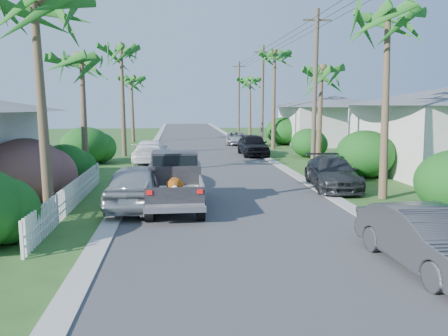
{
  "coord_description": "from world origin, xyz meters",
  "views": [
    {
      "loc": [
        -2.12,
        -10.98,
        3.87
      ],
      "look_at": [
        -0.3,
        5.7,
        1.4
      ],
      "focal_mm": 35.0,
      "sensor_mm": 36.0,
      "label": 1
    }
  ],
  "objects": [
    {
      "name": "shrub_l_d",
      "position": [
        -8.0,
        18.0,
        1.2
      ],
      "size": [
        3.2,
        3.52,
        2.4
      ],
      "primitive_type": "ellipsoid",
      "color": "#134314",
      "rests_on": "ground"
    },
    {
      "name": "palm_r_d",
      "position": [
        6.5,
        40.0,
        6.74
      ],
      "size": [
        4.4,
        4.4,
        8.0
      ],
      "color": "brown",
      "rests_on": "ground"
    },
    {
      "name": "palm_r_c",
      "position": [
        6.2,
        26.0,
        8.11
      ],
      "size": [
        4.4,
        4.4,
        9.4
      ],
      "color": "brown",
      "rests_on": "ground"
    },
    {
      "name": "palm_r_b",
      "position": [
        6.6,
        15.0,
        5.95
      ],
      "size": [
        4.4,
        4.4,
        7.2
      ],
      "color": "brown",
      "rests_on": "ground"
    },
    {
      "name": "road",
      "position": [
        0.0,
        25.0,
        0.01
      ],
      "size": [
        8.0,
        100.0,
        0.02
      ],
      "primitive_type": "cube",
      "color": "#38383A",
      "rests_on": "ground"
    },
    {
      "name": "curb_left",
      "position": [
        -4.3,
        25.0,
        0.03
      ],
      "size": [
        0.6,
        100.0,
        0.06
      ],
      "primitive_type": "cube",
      "color": "#A5A39E",
      "rests_on": "ground"
    },
    {
      "name": "house_right_near",
      "position": [
        13.0,
        12.0,
        2.22
      ],
      "size": [
        8.0,
        9.0,
        4.8
      ],
      "color": "silver",
      "rests_on": "ground"
    },
    {
      "name": "parked_car_rf",
      "position": [
        3.6,
        21.35,
        0.81
      ],
      "size": [
        1.96,
        4.76,
        1.61
      ],
      "primitive_type": "imported",
      "rotation": [
        0.0,
        0.0,
        0.01
      ],
      "color": "black",
      "rests_on": "ground"
    },
    {
      "name": "palm_l_d",
      "position": [
        -6.5,
        34.0,
        6.44
      ],
      "size": [
        4.4,
        4.4,
        7.7
      ],
      "color": "brown",
      "rests_on": "ground"
    },
    {
      "name": "utility_pole_d",
      "position": [
        5.6,
        43.0,
        4.6
      ],
      "size": [
        1.6,
        0.26,
        9.0
      ],
      "color": "brown",
      "rests_on": "ground"
    },
    {
      "name": "parked_car_rm",
      "position": [
        5.0,
        8.23,
        0.7
      ],
      "size": [
        2.55,
        5.06,
        1.41
      ],
      "primitive_type": "imported",
      "rotation": [
        0.0,
        0.0,
        -0.12
      ],
      "color": "#272A2B",
      "rests_on": "ground"
    },
    {
      "name": "picket_fence",
      "position": [
        -6.0,
        5.5,
        0.5
      ],
      "size": [
        0.1,
        11.0,
        1.0
      ],
      "primitive_type": "cube",
      "color": "white",
      "rests_on": "ground"
    },
    {
      "name": "parked_car_rd",
      "position": [
        3.6,
        30.45,
        0.61
      ],
      "size": [
        2.52,
        4.58,
        1.21
      ],
      "primitive_type": "imported",
      "rotation": [
        0.0,
        0.0,
        -0.12
      ],
      "color": "#B3B6BA",
      "rests_on": "ground"
    },
    {
      "name": "curb_right",
      "position": [
        4.3,
        25.0,
        0.03
      ],
      "size": [
        0.6,
        100.0,
        0.06
      ],
      "primitive_type": "cube",
      "color": "#A5A39E",
      "rests_on": "ground"
    },
    {
      "name": "parked_car_rn",
      "position": [
        3.69,
        -1.69,
        0.72
      ],
      "size": [
        1.77,
        4.44,
        1.44
      ],
      "primitive_type": "imported",
      "rotation": [
        0.0,
        0.0,
        0.06
      ],
      "color": "#323538",
      "rests_on": "ground"
    },
    {
      "name": "parked_car_lf",
      "position": [
        -3.8,
        18.05,
        0.75
      ],
      "size": [
        2.38,
        5.25,
        1.49
      ],
      "primitive_type": "imported",
      "rotation": [
        0.0,
        0.0,
        3.09
      ],
      "color": "white",
      "rests_on": "ground"
    },
    {
      "name": "shrub_l_b",
      "position": [
        -7.8,
        6.0,
        1.3
      ],
      "size": [
        3.0,
        3.3,
        2.6
      ],
      "primitive_type": "ellipsoid",
      "color": "#A51751",
      "rests_on": "ground"
    },
    {
      "name": "house_right_far",
      "position": [
        13.0,
        30.0,
        2.12
      ],
      "size": [
        9.0,
        8.0,
        4.6
      ],
      "color": "silver",
      "rests_on": "ground"
    },
    {
      "name": "parked_car_ln",
      "position": [
        -3.6,
        5.35,
        0.84
      ],
      "size": [
        2.25,
        5.02,
        1.67
      ],
      "primitive_type": "imported",
      "rotation": [
        0.0,
        0.0,
        3.09
      ],
      "color": "#A2A5A8",
      "rests_on": "ground"
    },
    {
      "name": "shrub_r_c",
      "position": [
        7.5,
        20.0,
        1.05
      ],
      "size": [
        2.6,
        2.86,
        2.1
      ],
      "primitive_type": "ellipsoid",
      "color": "#134314",
      "rests_on": "ground"
    },
    {
      "name": "utility_pole_c",
      "position": [
        5.6,
        28.0,
        4.6
      ],
      "size": [
        1.6,
        0.26,
        9.0
      ],
      "color": "brown",
      "rests_on": "ground"
    },
    {
      "name": "shrub_l_c",
      "position": [
        -7.4,
        10.0,
        1.0
      ],
      "size": [
        2.4,
        2.64,
        2.0
      ],
      "primitive_type": "ellipsoid",
      "color": "#134314",
      "rests_on": "ground"
    },
    {
      "name": "palm_r_a",
      "position": [
        6.3,
        6.0,
        7.42
      ],
      "size": [
        4.4,
        4.4,
        8.7
      ],
      "color": "brown",
      "rests_on": "ground"
    },
    {
      "name": "ground",
      "position": [
        0.0,
        0.0,
        0.0
      ],
      "size": [
        120.0,
        120.0,
        0.0
      ],
      "primitive_type": "plane",
      "color": "#2B4F1D",
      "rests_on": "ground"
    },
    {
      "name": "palm_l_b",
      "position": [
        -6.8,
        12.0,
        6.15
      ],
      "size": [
        4.4,
        4.4,
        7.4
      ],
      "color": "brown",
      "rests_on": "ground"
    },
    {
      "name": "shrub_r_b",
      "position": [
        7.8,
        11.0,
        1.25
      ],
      "size": [
        3.0,
        3.3,
        2.5
      ],
      "primitive_type": "ellipsoid",
      "color": "#134314",
      "rests_on": "ground"
    },
    {
      "name": "shrub_r_d",
      "position": [
        8.0,
        30.0,
        1.3
      ],
      "size": [
        3.2,
        3.52,
        2.6
      ],
      "primitive_type": "ellipsoid",
      "color": "#134314",
      "rests_on": "ground"
    },
    {
      "name": "pickup_truck",
      "position": [
        -2.2,
        5.45,
        1.01
      ],
      "size": [
        1.98,
        5.12,
        2.06
      ],
      "color": "black",
      "rests_on": "ground"
    },
    {
      "name": "palm_l_c",
      "position": [
        -6.0,
        22.0,
        7.91
      ],
      "size": [
        4.4,
        4.4,
        9.2
      ],
      "color": "brown",
      "rests_on": "ground"
    },
    {
      "name": "utility_pole_b",
      "position": [
        5.6,
        13.0,
        4.6
      ],
      "size": [
        1.6,
        0.26,
        9.0
      ],
      "color": "brown",
      "rests_on": "ground"
    }
  ]
}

